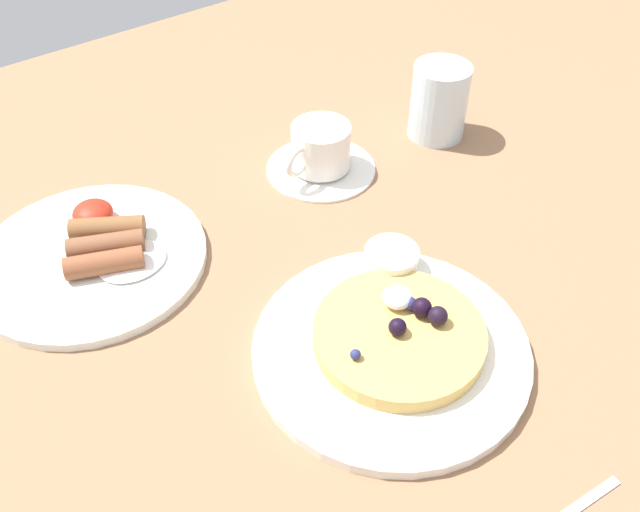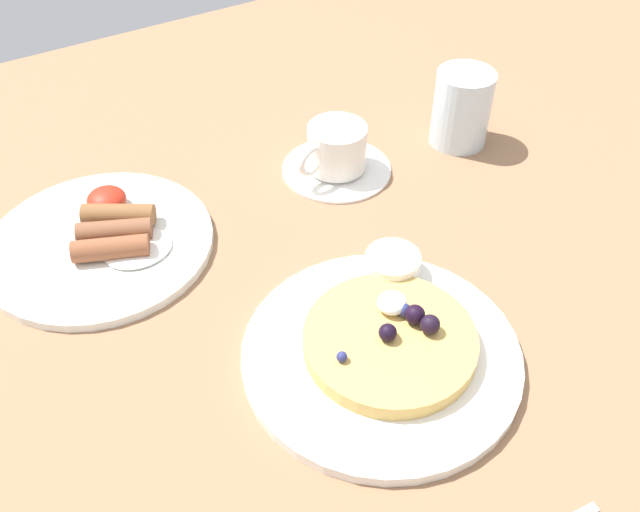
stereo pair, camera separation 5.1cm
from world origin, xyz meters
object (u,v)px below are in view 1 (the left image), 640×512
at_px(syrup_ramekin, 391,260).
at_px(breakfast_plate, 91,259).
at_px(coffee_cup, 320,146).
at_px(pancake_plate, 391,350).
at_px(coffee_saucer, 321,167).
at_px(water_glass, 439,101).

relative_size(syrup_ramekin, breakfast_plate, 0.23).
bearing_deg(coffee_cup, pancake_plate, -114.39).
distance_m(breakfast_plate, coffee_saucer, 0.31).
bearing_deg(breakfast_plate, pancake_plate, -59.00).
bearing_deg(syrup_ramekin, water_glass, 36.25).
height_order(breakfast_plate, water_glass, water_glass).
bearing_deg(coffee_saucer, water_glass, -8.99).
bearing_deg(pancake_plate, water_glass, 39.60).
relative_size(pancake_plate, coffee_cup, 2.60).
bearing_deg(water_glass, syrup_ramekin, -143.75).
height_order(coffee_cup, water_glass, water_glass).
bearing_deg(water_glass, pancake_plate, -140.40).
relative_size(breakfast_plate, coffee_cup, 2.46).
distance_m(syrup_ramekin, coffee_cup, 0.21).
bearing_deg(syrup_ramekin, pancake_plate, -131.12).
bearing_deg(coffee_saucer, breakfast_plate, 176.84).
xyz_separation_m(coffee_saucer, coffee_cup, (-0.00, -0.00, 0.03)).
relative_size(pancake_plate, syrup_ramekin, 4.59).
relative_size(syrup_ramekin, water_glass, 0.58).
relative_size(pancake_plate, breakfast_plate, 1.05).
distance_m(pancake_plate, breakfast_plate, 0.34).
height_order(syrup_ramekin, water_glass, water_glass).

